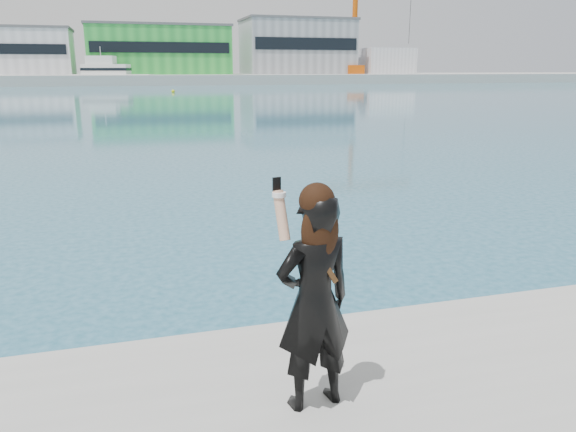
# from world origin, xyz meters

# --- Properties ---
(far_quay) EXTENTS (320.00, 40.00, 2.00)m
(far_quay) POSITION_xyz_m (0.00, 130.00, 1.00)
(far_quay) COLOR #9E9E99
(far_quay) RESTS_ON ground
(warehouse_white) EXTENTS (24.48, 15.35, 9.50)m
(warehouse_white) POSITION_xyz_m (-22.00, 127.98, 6.76)
(warehouse_white) COLOR silver
(warehouse_white) RESTS_ON far_quay
(warehouse_green) EXTENTS (30.60, 16.36, 10.50)m
(warehouse_green) POSITION_xyz_m (8.00, 127.98, 7.26)
(warehouse_green) COLOR green
(warehouse_green) RESTS_ON far_quay
(warehouse_grey_right) EXTENTS (25.50, 15.35, 12.50)m
(warehouse_grey_right) POSITION_xyz_m (40.00, 127.98, 8.26)
(warehouse_grey_right) COLOR gray
(warehouse_grey_right) RESTS_ON far_quay
(ancillary_shed) EXTENTS (12.00, 10.00, 6.00)m
(ancillary_shed) POSITION_xyz_m (62.00, 126.00, 5.00)
(ancillary_shed) COLOR silver
(ancillary_shed) RESTS_ON far_quay
(dock_crane) EXTENTS (23.00, 4.00, 24.00)m
(dock_crane) POSITION_xyz_m (53.20, 122.00, 15.07)
(dock_crane) COLOR #E95B0D
(dock_crane) RESTS_ON far_quay
(flagpole_right) EXTENTS (1.28, 0.16, 8.00)m
(flagpole_right) POSITION_xyz_m (22.09, 121.00, 6.54)
(flagpole_right) COLOR silver
(flagpole_right) RESTS_ON far_quay
(motor_yacht) EXTENTS (16.61, 8.80, 7.47)m
(motor_yacht) POSITION_xyz_m (-2.78, 116.19, 2.10)
(motor_yacht) COLOR white
(motor_yacht) RESTS_ON ground
(buoy_near) EXTENTS (0.50, 0.50, 0.50)m
(buoy_near) POSITION_xyz_m (6.40, 78.13, 0.00)
(buoy_near) COLOR #D6D80B
(buoy_near) RESTS_ON ground
(woman) EXTENTS (0.67, 0.49, 1.78)m
(woman) POSITION_xyz_m (0.67, -0.46, 1.70)
(woman) COLOR black
(woman) RESTS_ON near_quay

